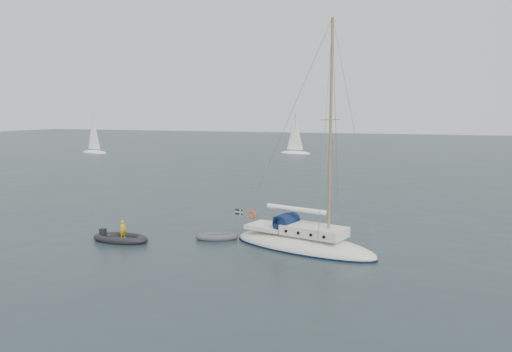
% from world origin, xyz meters
% --- Properties ---
extents(ground, '(300.00, 300.00, 0.00)m').
position_xyz_m(ground, '(0.00, 0.00, 0.00)').
color(ground, black).
rests_on(ground, ground).
extents(sailboat, '(9.28, 2.78, 13.21)m').
position_xyz_m(sailboat, '(1.95, -1.43, 1.00)').
color(sailboat, silver).
rests_on(sailboat, ground).
extents(dinghy, '(2.61, 1.18, 0.37)m').
position_xyz_m(dinghy, '(-3.57, -1.08, 0.16)').
color(dinghy, '#454549').
rests_on(dinghy, ground).
extents(rib, '(3.62, 1.65, 1.31)m').
position_xyz_m(rib, '(-8.85, -3.49, 0.21)').
color(rib, black).
rests_on(rib, ground).
extents(distant_yacht_c, '(5.93, 3.16, 7.86)m').
position_xyz_m(distant_yacht_c, '(-15.44, 60.52, 3.36)').
color(distant_yacht_c, white).
rests_on(distant_yacht_c, ground).
extents(distant_yacht_a, '(6.06, 3.23, 8.03)m').
position_xyz_m(distant_yacht_a, '(-51.28, 49.27, 3.43)').
color(distant_yacht_a, white).
rests_on(distant_yacht_a, ground).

